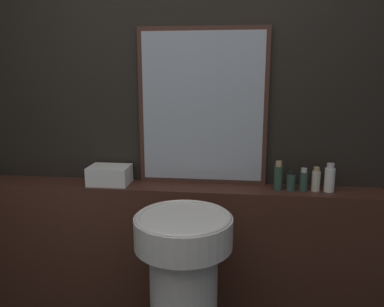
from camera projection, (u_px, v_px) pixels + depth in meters
The scene contains 10 objects.
wall_back at pixel (180, 123), 2.21m from camera, with size 8.00×0.06×2.50m.
vanity_counter at pixel (178, 258), 2.24m from camera, with size 2.31×0.22×0.90m.
pedestal_sink at pixel (184, 292), 1.79m from camera, with size 0.46×0.46×0.90m.
mirror at pixel (203, 108), 2.13m from camera, with size 0.74×0.03×0.89m.
towel_stack at pixel (110, 175), 2.19m from camera, with size 0.23×0.17×0.11m.
shampoo_bottle at pixel (278, 177), 2.07m from camera, with size 0.05×0.05×0.16m.
conditioner_bottle at pixel (291, 181), 2.07m from camera, with size 0.05×0.05×0.11m.
lotion_bottle at pixel (304, 180), 2.06m from camera, with size 0.04×0.04×0.13m.
body_wash_bottle at pixel (316, 180), 2.05m from camera, with size 0.04×0.04×0.14m.
hand_soap_bottle at pixel (330, 179), 2.04m from camera, with size 0.05×0.05×0.16m.
Camera 1 is at (0.33, -0.52, 1.53)m, focal length 35.00 mm.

